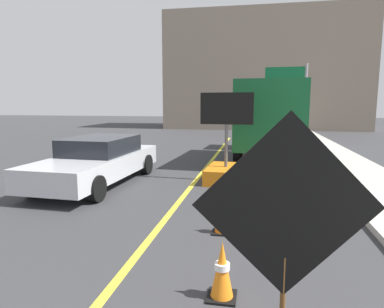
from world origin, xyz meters
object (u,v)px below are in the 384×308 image
object	(u,v)px
arrow_board_trailer	(226,166)
roadwork_sign	(287,211)
traffic_cone_mid_lane	(222,217)
traffic_cone_far_lane	(237,186)
box_truck	(271,118)
pickup_car	(98,161)
traffic_cone_near_sign	(222,271)
highway_guide_sign	(294,87)

from	to	relation	value
arrow_board_trailer	roadwork_sign	bearing A→B (deg)	-81.01
traffic_cone_mid_lane	traffic_cone_far_lane	bearing A→B (deg)	86.06
box_truck	traffic_cone_far_lane	distance (m)	7.18
traffic_cone_far_lane	traffic_cone_mid_lane	bearing A→B (deg)	-93.94
arrow_board_trailer	pickup_car	xyz separation A→B (m)	(-3.71, -1.04, 0.22)
arrow_board_trailer	traffic_cone_near_sign	size ratio (longest dim) A/B	3.70
roadwork_sign	arrow_board_trailer	bearing A→B (deg)	98.99
roadwork_sign	traffic_cone_far_lane	xyz separation A→B (m)	(-0.70, 5.27, -1.10)
roadwork_sign	traffic_cone_mid_lane	xyz separation A→B (m)	(-0.85, 3.11, -1.16)
traffic_cone_near_sign	traffic_cone_far_lane	size ratio (longest dim) A/B	0.97
box_truck	arrow_board_trailer	bearing A→B (deg)	-107.39
arrow_board_trailer	traffic_cone_far_lane	bearing A→B (deg)	-77.53
traffic_cone_far_lane	highway_guide_sign	bearing A→B (deg)	80.07
arrow_board_trailer	traffic_cone_near_sign	world-z (taller)	arrow_board_trailer
traffic_cone_near_sign	roadwork_sign	bearing A→B (deg)	-56.94
arrow_board_trailer	highway_guide_sign	distance (m)	14.67
roadwork_sign	highway_guide_sign	world-z (taller)	highway_guide_sign
highway_guide_sign	traffic_cone_near_sign	world-z (taller)	highway_guide_sign
traffic_cone_mid_lane	box_truck	bearing A→B (deg)	82.50
pickup_car	traffic_cone_far_lane	distance (m)	4.32
roadwork_sign	box_truck	size ratio (longest dim) A/B	0.29
traffic_cone_near_sign	arrow_board_trailer	bearing A→B (deg)	94.72
arrow_board_trailer	traffic_cone_mid_lane	bearing A→B (deg)	-85.73
arrow_board_trailer	highway_guide_sign	bearing A→B (deg)	76.79
box_truck	traffic_cone_mid_lane	size ratio (longest dim) A/B	12.43
traffic_cone_mid_lane	traffic_cone_far_lane	world-z (taller)	traffic_cone_far_lane
box_truck	traffic_cone_near_sign	bearing A→B (deg)	-95.04
pickup_car	traffic_cone_mid_lane	distance (m)	5.17
roadwork_sign	box_truck	xyz separation A→B (m)	(0.35, 12.23, 0.28)
pickup_car	traffic_cone_far_lane	xyz separation A→B (m)	(4.18, -1.07, -0.33)
traffic_cone_near_sign	traffic_cone_far_lane	world-z (taller)	traffic_cone_far_lane
box_truck	highway_guide_sign	bearing A→B (deg)	79.07
arrow_board_trailer	pickup_car	world-z (taller)	arrow_board_trailer
arrow_board_trailer	box_truck	xyz separation A→B (m)	(1.52, 4.85, 1.27)
pickup_car	traffic_cone_far_lane	bearing A→B (deg)	-14.40
roadwork_sign	pickup_car	bearing A→B (deg)	127.57
traffic_cone_far_lane	pickup_car	bearing A→B (deg)	165.60
box_truck	traffic_cone_mid_lane	bearing A→B (deg)	-97.50
highway_guide_sign	traffic_cone_mid_lane	bearing A→B (deg)	-99.23
highway_guide_sign	pickup_car	bearing A→B (deg)	-114.95
arrow_board_trailer	box_truck	world-z (taller)	box_truck
highway_guide_sign	traffic_cone_mid_lane	xyz separation A→B (m)	(-2.97, -18.26, -3.11)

